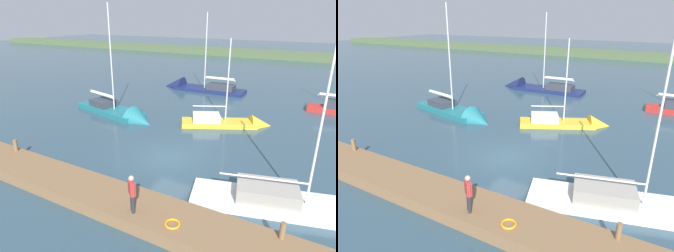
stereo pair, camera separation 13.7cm
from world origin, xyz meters
TOP-DOWN VIEW (x-y plane):
  - ground_plane at (0.00, 0.00)m, footprint 200.00×200.00m
  - far_shoreline at (0.00, -53.80)m, footprint 180.00×8.00m
  - dock_pier at (0.00, 5.69)m, footprint 21.59×2.47m
  - mooring_post_near at (-7.56, 4.83)m, footprint 0.21×0.21m
  - mooring_post_far at (8.20, 4.83)m, footprint 0.23×0.23m
  - life_ring_buoy at (-3.60, 6.19)m, footprint 0.66×0.66m
  - sailboat_inner_slip at (-1.67, -7.65)m, footprint 7.35×4.88m
  - sailboat_near_dock at (6.53, -17.79)m, footprint 10.24×2.98m
  - sailboat_far_left at (7.80, -5.23)m, footprint 9.36×4.45m
  - sailboat_mid_channel at (-8.45, 1.66)m, footprint 9.90×4.57m
  - person_on_dock at (-1.70, 6.25)m, footprint 0.53×0.47m

SIDE VIEW (x-z plane):
  - ground_plane at x=0.00m, z-range 0.00..0.00m
  - far_shoreline at x=0.00m, z-range -1.20..1.20m
  - sailboat_near_dock at x=6.53m, z-range -5.03..5.21m
  - sailboat_far_left at x=7.80m, z-range -5.25..5.45m
  - sailboat_inner_slip at x=-1.67m, z-range -3.76..4.04m
  - sailboat_mid_channel at x=-8.45m, z-range -4.78..5.06m
  - dock_pier at x=0.00m, z-range 0.00..0.58m
  - life_ring_buoy at x=-3.60m, z-range 0.58..0.68m
  - mooring_post_near at x=-7.56m, z-range 0.58..1.29m
  - mooring_post_far at x=8.20m, z-range 0.58..1.31m
  - person_on_dock at x=-1.70m, z-range 0.72..2.47m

